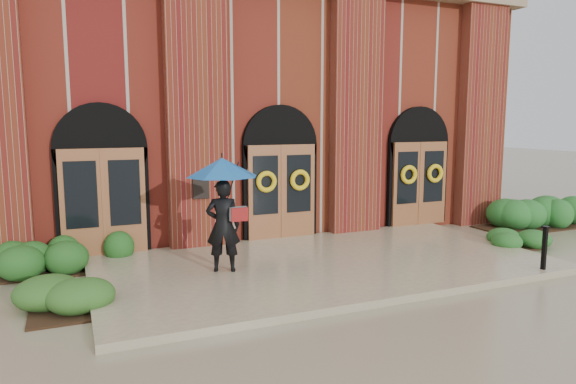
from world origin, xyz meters
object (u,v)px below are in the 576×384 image
hedge_wall_left (74,254)px  hedge_wall_right (534,213)px  man_with_umbrella (223,192)px  metal_post (544,247)px

hedge_wall_left → hedge_wall_right: (13.20, -0.67, 0.09)m
man_with_umbrella → hedge_wall_right: (10.32, 1.24, -1.39)m
metal_post → hedge_wall_right: metal_post is taller
metal_post → hedge_wall_right: (4.06, 3.80, -0.21)m
man_with_umbrella → metal_post: bearing=175.9°
man_with_umbrella → metal_post: man_with_umbrella is taller
hedge_wall_left → metal_post: bearing=-26.1°
metal_post → hedge_wall_right: size_ratio=0.28×
metal_post → hedge_wall_left: (-9.14, 4.47, -0.30)m
man_with_umbrella → hedge_wall_right: 10.48m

